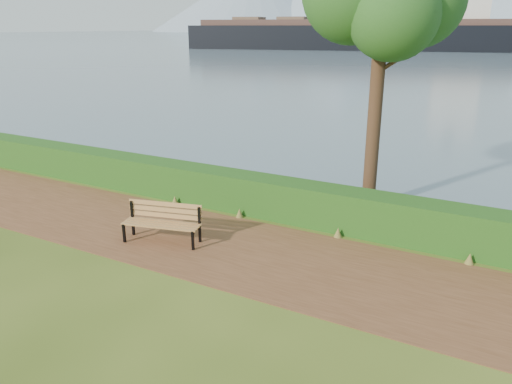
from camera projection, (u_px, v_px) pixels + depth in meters
The scene contains 5 objects.
ground at pixel (235, 256), 10.83m from camera, with size 140.00×140.00×0.00m, color #3E5317.
path at pixel (242, 251), 11.08m from camera, with size 40.00×3.40×0.01m, color brown.
hedge at pixel (287, 200), 12.83m from camera, with size 32.00×0.85×1.00m, color #1A4D16.
bench at pixel (163, 220), 11.45m from camera, with size 1.88×0.95×0.90m.
cargo_ship at pixel (361, 35), 102.05m from camera, with size 67.68×25.53×20.35m.
Camera 1 is at (5.12, -8.40, 4.76)m, focal length 35.00 mm.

